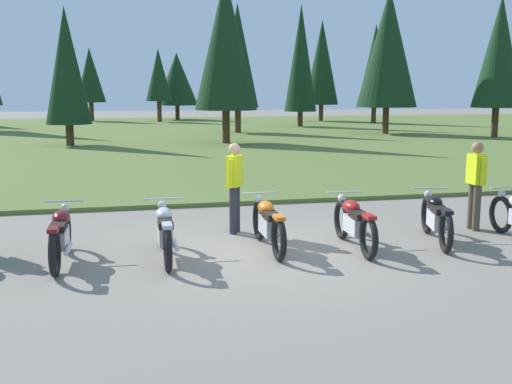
{
  "coord_description": "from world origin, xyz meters",
  "views": [
    {
      "loc": [
        -2.29,
        -9.5,
        2.63
      ],
      "look_at": [
        0.0,
        0.6,
        0.9
      ],
      "focal_mm": 43.16,
      "sensor_mm": 36.0,
      "label": 1
    }
  ],
  "objects_px": {
    "motorcycle_black": "(436,218)",
    "rider_in_hivis_vest": "(235,182)",
    "motorcycle_maroon": "(61,235)",
    "motorcycle_red": "(354,223)",
    "motorcycle_orange": "(268,224)",
    "rider_with_back_turned": "(476,180)",
    "motorcycle_silver": "(165,232)"
  },
  "relations": [
    {
      "from": "rider_with_back_turned",
      "to": "motorcycle_red",
      "type": "bearing_deg",
      "value": -163.39
    },
    {
      "from": "motorcycle_silver",
      "to": "motorcycle_orange",
      "type": "height_order",
      "value": "same"
    },
    {
      "from": "motorcycle_black",
      "to": "motorcycle_silver",
      "type": "bearing_deg",
      "value": -179.56
    },
    {
      "from": "motorcycle_red",
      "to": "motorcycle_black",
      "type": "distance_m",
      "value": 1.54
    },
    {
      "from": "motorcycle_black",
      "to": "rider_in_hivis_vest",
      "type": "bearing_deg",
      "value": 155.69
    },
    {
      "from": "motorcycle_silver",
      "to": "rider_in_hivis_vest",
      "type": "distance_m",
      "value": 2.12
    },
    {
      "from": "motorcycle_red",
      "to": "motorcycle_black",
      "type": "relative_size",
      "value": 1.03
    },
    {
      "from": "rider_with_back_turned",
      "to": "rider_in_hivis_vest",
      "type": "bearing_deg",
      "value": 170.61
    },
    {
      "from": "motorcycle_maroon",
      "to": "rider_with_back_turned",
      "type": "distance_m",
      "value": 7.48
    },
    {
      "from": "motorcycle_silver",
      "to": "motorcycle_orange",
      "type": "bearing_deg",
      "value": 6.67
    },
    {
      "from": "motorcycle_orange",
      "to": "rider_with_back_turned",
      "type": "distance_m",
      "value": 4.23
    },
    {
      "from": "motorcycle_orange",
      "to": "motorcycle_black",
      "type": "relative_size",
      "value": 1.03
    },
    {
      "from": "motorcycle_maroon",
      "to": "rider_with_back_turned",
      "type": "bearing_deg",
      "value": 5.11
    },
    {
      "from": "motorcycle_orange",
      "to": "motorcycle_red",
      "type": "distance_m",
      "value": 1.44
    },
    {
      "from": "rider_in_hivis_vest",
      "to": "motorcycle_maroon",
      "type": "bearing_deg",
      "value": -154.69
    },
    {
      "from": "motorcycle_maroon",
      "to": "motorcycle_red",
      "type": "relative_size",
      "value": 1.0
    },
    {
      "from": "motorcycle_orange",
      "to": "rider_in_hivis_vest",
      "type": "relative_size",
      "value": 1.26
    },
    {
      "from": "motorcycle_maroon",
      "to": "motorcycle_black",
      "type": "distance_m",
      "value": 6.24
    },
    {
      "from": "motorcycle_orange",
      "to": "motorcycle_red",
      "type": "xyz_separation_m",
      "value": [
        1.42,
        -0.24,
        0.0
      ]
    },
    {
      "from": "motorcycle_red",
      "to": "rider_with_back_turned",
      "type": "bearing_deg",
      "value": 16.61
    },
    {
      "from": "rider_with_back_turned",
      "to": "rider_in_hivis_vest",
      "type": "distance_m",
      "value": 4.53
    },
    {
      "from": "motorcycle_silver",
      "to": "rider_with_back_turned",
      "type": "bearing_deg",
      "value": 7.52
    },
    {
      "from": "motorcycle_maroon",
      "to": "motorcycle_black",
      "type": "height_order",
      "value": "same"
    },
    {
      "from": "motorcycle_maroon",
      "to": "motorcycle_orange",
      "type": "xyz_separation_m",
      "value": [
        3.28,
        0.09,
        0.0
      ]
    },
    {
      "from": "motorcycle_maroon",
      "to": "motorcycle_red",
      "type": "distance_m",
      "value": 4.7
    },
    {
      "from": "motorcycle_orange",
      "to": "motorcycle_silver",
      "type": "bearing_deg",
      "value": -173.33
    },
    {
      "from": "motorcycle_silver",
      "to": "motorcycle_black",
      "type": "relative_size",
      "value": 1.03
    },
    {
      "from": "motorcycle_black",
      "to": "rider_in_hivis_vest",
      "type": "xyz_separation_m",
      "value": [
        -3.27,
        1.48,
        0.51
      ]
    },
    {
      "from": "motorcycle_black",
      "to": "rider_in_hivis_vest",
      "type": "distance_m",
      "value": 3.63
    },
    {
      "from": "motorcycle_maroon",
      "to": "motorcycle_orange",
      "type": "height_order",
      "value": "same"
    },
    {
      "from": "motorcycle_black",
      "to": "rider_in_hivis_vest",
      "type": "height_order",
      "value": "rider_in_hivis_vest"
    },
    {
      "from": "motorcycle_orange",
      "to": "motorcycle_red",
      "type": "relative_size",
      "value": 1.0
    }
  ]
}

